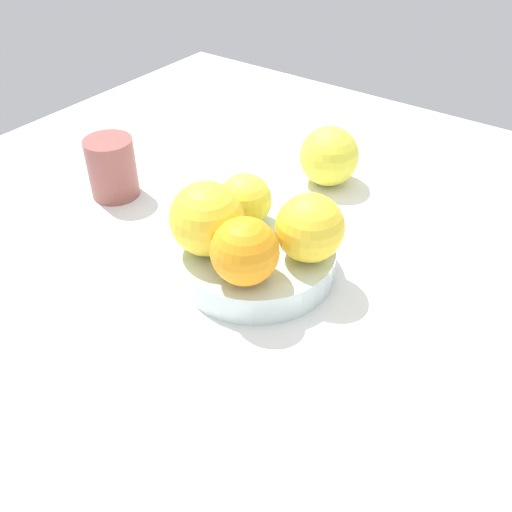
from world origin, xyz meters
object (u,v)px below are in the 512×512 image
(ceramic_cup, at_px, (112,168))
(orange_in_bowl_3, at_px, (245,251))
(orange_in_bowl_0, at_px, (207,219))
(orange_in_bowl_2, at_px, (245,200))
(fruit_bowl, at_px, (256,259))
(orange_in_bowl_1, at_px, (310,228))
(orange_loose_0, at_px, (329,156))

(ceramic_cup, bearing_deg, orange_in_bowl_3, 165.34)
(orange_in_bowl_0, xyz_separation_m, ceramic_cup, (0.22, -0.06, -0.04))
(orange_in_bowl_2, height_order, orange_in_bowl_3, orange_in_bowl_3)
(fruit_bowl, relative_size, orange_in_bowl_2, 2.88)
(orange_in_bowl_0, bearing_deg, orange_in_bowl_1, -150.42)
(orange_in_bowl_1, height_order, orange_loose_0, orange_in_bowl_1)
(orange_in_bowl_2, distance_m, orange_in_bowl_3, 0.10)
(orange_loose_0, relative_size, ceramic_cup, 1.01)
(fruit_bowl, xyz_separation_m, orange_in_bowl_2, (0.04, -0.03, 0.05))
(orange_loose_0, distance_m, ceramic_cup, 0.30)
(orange_loose_0, xyz_separation_m, ceramic_cup, (0.22, 0.20, -0.00))
(orange_in_bowl_0, distance_m, orange_in_bowl_2, 0.07)
(orange_in_bowl_0, height_order, orange_in_bowl_2, orange_in_bowl_0)
(orange_in_bowl_2, bearing_deg, orange_loose_0, -91.22)
(orange_in_bowl_0, height_order, orange_in_bowl_3, orange_in_bowl_0)
(orange_in_bowl_1, xyz_separation_m, orange_loose_0, (0.09, -0.20, -0.03))
(orange_in_bowl_3, height_order, orange_loose_0, orange_in_bowl_3)
(orange_in_bowl_3, relative_size, orange_loose_0, 0.85)
(ceramic_cup, bearing_deg, orange_in_bowl_1, 179.65)
(orange_in_bowl_3, xyz_separation_m, orange_loose_0, (0.06, -0.27, -0.03))
(fruit_bowl, relative_size, orange_in_bowl_1, 2.42)
(fruit_bowl, xyz_separation_m, orange_in_bowl_0, (0.04, 0.04, 0.06))
(fruit_bowl, xyz_separation_m, orange_in_bowl_3, (-0.02, 0.05, 0.05))
(orange_in_bowl_3, relative_size, ceramic_cup, 0.86)
(fruit_bowl, distance_m, orange_in_bowl_0, 0.08)
(fruit_bowl, height_order, orange_in_bowl_0, orange_in_bowl_0)
(orange_in_bowl_2, bearing_deg, ceramic_cup, 2.24)
(orange_in_bowl_0, relative_size, orange_loose_0, 0.98)
(fruit_bowl, bearing_deg, ceramic_cup, -4.82)
(orange_in_bowl_0, relative_size, ceramic_cup, 0.99)
(orange_in_bowl_2, distance_m, orange_loose_0, 0.19)
(fruit_bowl, relative_size, orange_loose_0, 2.17)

